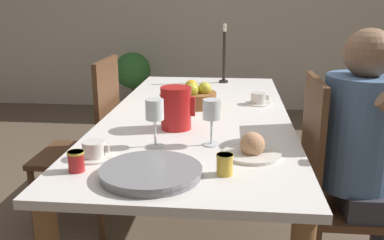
{
  "coord_description": "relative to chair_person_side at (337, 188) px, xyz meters",
  "views": [
    {
      "loc": [
        0.17,
        -2.02,
        1.28
      ],
      "look_at": [
        0.0,
        -0.3,
        0.78
      ],
      "focal_mm": 40.0,
      "sensor_mm": 36.0,
      "label": 1
    }
  ],
  "objects": [
    {
      "name": "dining_table",
      "position": [
        -0.62,
        0.31,
        0.14
      ],
      "size": [
        0.88,
        1.97,
        0.73
      ],
      "color": "silver",
      "rests_on": "ground_plane"
    },
    {
      "name": "person_seated",
      "position": [
        0.09,
        -0.03,
        0.19
      ],
      "size": [
        0.39,
        0.41,
        1.17
      ],
      "rotation": [
        0.0,
        0.0,
        -1.57
      ],
      "color": "#33333D",
      "rests_on": "ground_plane"
    },
    {
      "name": "jam_jar_red",
      "position": [
        -0.95,
        -0.45,
        0.27
      ],
      "size": [
        0.06,
        0.06,
        0.07
      ],
      "color": "#A81E1E",
      "rests_on": "dining_table"
    },
    {
      "name": "teacup_near_person",
      "position": [
        -0.93,
        -0.33,
        0.25
      ],
      "size": [
        0.14,
        0.14,
        0.06
      ],
      "color": "silver",
      "rests_on": "dining_table"
    },
    {
      "name": "wine_glass_juice",
      "position": [
        -0.53,
        -0.15,
        0.36
      ],
      "size": [
        0.07,
        0.07,
        0.18
      ],
      "color": "white",
      "rests_on": "dining_table"
    },
    {
      "name": "serving_tray",
      "position": [
        -0.7,
        -0.47,
        0.24
      ],
      "size": [
        0.33,
        0.33,
        0.03
      ],
      "color": "gray",
      "rests_on": "dining_table"
    },
    {
      "name": "chair_person_side",
      "position": [
        0.0,
        0.0,
        0.0
      ],
      "size": [
        0.42,
        0.42,
        0.97
      ],
      "rotation": [
        0.0,
        0.0,
        -1.57
      ],
      "color": "#51331E",
      "rests_on": "ground_plane"
    },
    {
      "name": "potted_plant",
      "position": [
        -1.56,
        2.89,
        -0.05
      ],
      "size": [
        0.4,
        0.4,
        0.71
      ],
      "color": "#4C4742",
      "rests_on": "ground_plane"
    },
    {
      "name": "jam_jar_amber",
      "position": [
        -0.47,
        -0.43,
        0.27
      ],
      "size": [
        0.06,
        0.06,
        0.07
      ],
      "color": "gold",
      "rests_on": "dining_table"
    },
    {
      "name": "bread_plate",
      "position": [
        -0.37,
        -0.25,
        0.26
      ],
      "size": [
        0.21,
        0.21,
        0.09
      ],
      "color": "silver",
      "rests_on": "dining_table"
    },
    {
      "name": "wine_glass_water",
      "position": [
        -0.74,
        -0.19,
        0.36
      ],
      "size": [
        0.07,
        0.07,
        0.18
      ],
      "color": "white",
      "rests_on": "dining_table"
    },
    {
      "name": "teacup_across",
      "position": [
        -0.31,
        0.53,
        0.25
      ],
      "size": [
        0.14,
        0.14,
        0.06
      ],
      "color": "silver",
      "rests_on": "dining_table"
    },
    {
      "name": "chair_opposite",
      "position": [
        -1.23,
        0.47,
        0.0
      ],
      "size": [
        0.42,
        0.42,
        0.97
      ],
      "rotation": [
        0.0,
        0.0,
        1.57
      ],
      "color": "#51331E",
      "rests_on": "ground_plane"
    },
    {
      "name": "candlestick_tall",
      "position": [
        -0.51,
        1.13,
        0.38
      ],
      "size": [
        0.06,
        0.06,
        0.39
      ],
      "color": "black",
      "rests_on": "dining_table"
    },
    {
      "name": "red_pitcher",
      "position": [
        -0.69,
        0.05,
        0.32
      ],
      "size": [
        0.16,
        0.13,
        0.18
      ],
      "color": "red",
      "rests_on": "dining_table"
    },
    {
      "name": "fruit_bowl",
      "position": [
        -0.64,
        0.45,
        0.28
      ],
      "size": [
        0.22,
        0.22,
        0.13
      ],
      "color": "brown",
      "rests_on": "dining_table"
    }
  ]
}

